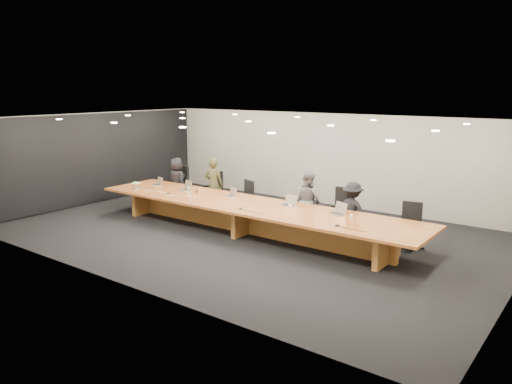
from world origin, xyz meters
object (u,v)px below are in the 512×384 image
chair_right (340,212)px  mic_center (241,209)px  chair_left (211,190)px  person_c (308,201)px  laptop_c (230,192)px  laptop_d (288,200)px  person_b (214,185)px  chair_mid_left (243,199)px  person_d (352,210)px  av_box (136,188)px  laptop_e (337,208)px  mic_right (337,225)px  conference_table (249,213)px  water_bottle (189,190)px  chair_far_right (410,225)px  paper_cup_far (351,216)px  paper_cup_near (290,207)px  amber_mug (197,191)px  mic_left (168,193)px  person_a (177,181)px  laptop_a (156,181)px  laptop_b (184,185)px  chair_far_left (178,184)px  chair_mid_right (302,208)px

chair_right → mic_center: (-1.73, -1.73, 0.17)m
chair_left → person_c: person_c is taller
laptop_c → chair_right: bearing=38.7°
laptop_d → person_b: bearing=173.4°
chair_mid_left → person_d: (3.35, -0.04, 0.16)m
av_box → laptop_e: bearing=21.2°
mic_right → chair_right: bearing=115.0°
conference_table → water_bottle: water_bottle is taller
mic_center → chair_far_right: bearing=27.3°
chair_right → chair_mid_left: bearing=177.2°
water_bottle → mic_center: size_ratio=1.73×
person_b → mic_right: 5.15m
conference_table → laptop_c: 1.08m
paper_cup_far → water_bottle: bearing=-176.7°
paper_cup_near → mic_center: bearing=-140.0°
chair_mid_left → amber_mug: 1.32m
laptop_e → av_box: laptop_e is taller
laptop_c → water_bottle: 1.17m
laptop_d → av_box: size_ratio=1.70×
chair_left → mic_left: size_ratio=10.54×
mic_left → person_c: bearing=24.1°
person_a → laptop_c: bearing=174.8°
person_c → laptop_c: size_ratio=4.91×
water_bottle → laptop_d: bearing=7.9°
laptop_a → paper_cup_near: 4.70m
water_bottle → laptop_b: bearing=148.0°
chair_far_left → chair_far_right: size_ratio=1.13×
chair_far_right → laptop_e: bearing=-159.5°
chair_mid_left → chair_right: (3.02, 0.00, 0.07)m
chair_far_left → laptop_e: bearing=0.3°
person_d → person_c: bearing=0.3°
person_b → mic_left: person_b is taller
mic_center → chair_mid_left: bearing=126.6°
person_b → paper_cup_near: 3.40m
person_b → av_box: bearing=31.8°
person_c → laptop_b: 3.58m
amber_mug → mic_center: bearing=-19.0°
person_c → amber_mug: person_c is taller
chair_right → mic_left: bearing=-163.5°
water_bottle → mic_left: size_ratio=1.74×
paper_cup_near → mic_right: paper_cup_near is taller
person_c → laptop_e: size_ratio=4.25×
person_a → mic_right: bearing=175.9°
laptop_d → mic_left: (-3.35, -0.76, -0.12)m
conference_table → laptop_c: (-0.94, 0.40, 0.35)m
laptop_b → mic_center: size_ratio=3.06×
laptop_e → paper_cup_far: laptop_e is taller
conference_table → laptop_a: bearing=175.6°
chair_mid_right → amber_mug: size_ratio=11.72×
laptop_b → laptop_e: size_ratio=0.98×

